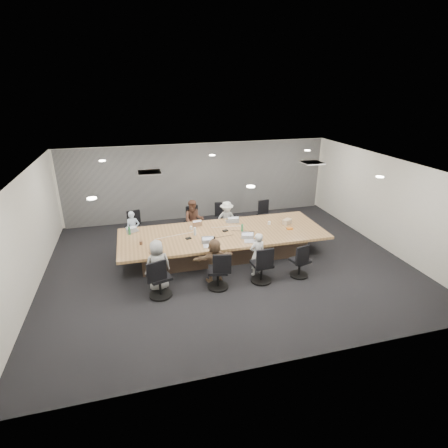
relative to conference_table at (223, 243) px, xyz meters
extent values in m
cube|color=black|center=(0.00, -0.50, -0.40)|extent=(10.00, 8.00, 0.00)
cube|color=white|center=(0.00, -0.50, 2.40)|extent=(10.00, 8.00, 0.00)
cube|color=beige|center=(0.00, 3.50, 1.00)|extent=(10.00, 0.00, 2.80)
cube|color=beige|center=(0.00, -4.50, 1.00)|extent=(10.00, 0.00, 2.80)
cube|color=beige|center=(-5.00, -0.50, 1.00)|extent=(0.00, 8.00, 2.80)
cube|color=beige|center=(5.00, -0.50, 1.00)|extent=(0.00, 8.00, 2.80)
cube|color=slate|center=(0.00, 3.42, 1.00)|extent=(9.80, 0.04, 2.80)
cube|color=#49372B|center=(0.00, 0.00, -0.07)|extent=(4.80, 1.40, 0.66)
cube|color=#AB7F4F|center=(0.00, 0.00, 0.30)|extent=(6.00, 2.20, 0.08)
imported|color=silver|center=(-2.55, 1.35, 0.17)|extent=(0.43, 0.30, 1.15)
cube|color=#B2B2B7|center=(-2.55, 0.80, 0.35)|extent=(0.35, 0.28, 0.02)
imported|color=brown|center=(-0.63, 1.35, 0.28)|extent=(0.74, 0.62, 1.36)
cube|color=#8C6647|center=(-0.63, 0.80, 0.35)|extent=(0.32, 0.24, 0.02)
imported|color=silver|center=(0.48, 1.35, 0.21)|extent=(0.80, 0.47, 1.22)
cube|color=#B2B2B7|center=(0.48, 0.80, 0.35)|extent=(0.38, 0.29, 0.02)
imported|color=#9C9C9C|center=(-2.02, -1.35, 0.25)|extent=(0.71, 0.54, 1.31)
cube|color=#8C6647|center=(-2.02, -0.80, 0.35)|extent=(0.36, 0.29, 0.02)
imported|color=brown|center=(-0.59, -1.35, 0.19)|extent=(1.13, 0.46, 1.19)
cube|color=#B2B2B7|center=(-0.59, -0.80, 0.35)|extent=(0.36, 0.26, 0.02)
imported|color=silver|center=(0.58, -1.35, 0.21)|extent=(0.48, 0.36, 1.22)
cube|color=#B2B2B7|center=(0.58, -0.80, 0.35)|extent=(0.39, 0.31, 0.02)
cylinder|color=#2E7949|center=(-2.65, 0.57, 0.46)|extent=(0.07, 0.07, 0.23)
cylinder|color=#2E7949|center=(0.56, -0.08, 0.46)|extent=(0.07, 0.07, 0.23)
cylinder|color=silver|center=(-0.83, 0.03, 0.46)|extent=(0.09, 0.09, 0.23)
cylinder|color=white|center=(-0.87, 0.48, 0.39)|extent=(0.10, 0.10, 0.10)
cylinder|color=white|center=(1.54, 0.24, 0.39)|extent=(0.10, 0.10, 0.10)
cylinder|color=brown|center=(-2.36, -0.22, 0.39)|extent=(0.09, 0.09, 0.10)
cube|color=black|center=(-1.06, -0.17, 0.35)|extent=(0.17, 0.14, 0.03)
cube|color=black|center=(0.09, 0.08, 0.35)|extent=(0.18, 0.15, 0.03)
cube|color=black|center=(-0.40, -0.33, 0.37)|extent=(0.17, 0.09, 0.06)
cube|color=tan|center=(2.09, 0.14, 0.42)|extent=(0.33, 0.30, 0.15)
cube|color=orange|center=(2.00, -0.26, 0.36)|extent=(0.18, 0.12, 0.04)
camera|label=1|loc=(-2.40, -9.09, 4.41)|focal=28.00mm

